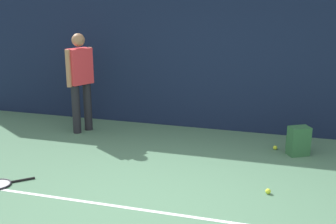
# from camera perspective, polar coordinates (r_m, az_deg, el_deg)

# --- Properties ---
(ground_plane) EXTENTS (12.00, 12.00, 0.00)m
(ground_plane) POSITION_cam_1_polar(r_m,az_deg,el_deg) (5.13, -1.27, -11.99)
(ground_plane) COLOR #4C7556
(back_fence) EXTENTS (10.00, 0.10, 2.39)m
(back_fence) POSITION_cam_1_polar(r_m,az_deg,el_deg) (7.55, 5.53, 6.60)
(back_fence) COLOR #141E38
(back_fence) RESTS_ON ground
(court_line) EXTENTS (9.00, 0.05, 0.00)m
(court_line) POSITION_cam_1_polar(r_m,az_deg,el_deg) (4.98, -1.93, -12.93)
(court_line) COLOR white
(court_line) RESTS_ON ground
(tennis_player) EXTENTS (0.38, 0.48, 1.70)m
(tennis_player) POSITION_cam_1_polar(r_m,az_deg,el_deg) (7.52, -11.46, 4.54)
(tennis_player) COLOR black
(tennis_player) RESTS_ON ground
(tennis_racket) EXTENTS (0.57, 0.54, 0.03)m
(tennis_racket) POSITION_cam_1_polar(r_m,az_deg,el_deg) (5.98, -21.12, -8.81)
(tennis_racket) COLOR black
(tennis_racket) RESTS_ON ground
(backpack) EXTENTS (0.36, 0.37, 0.44)m
(backpack) POSITION_cam_1_polar(r_m,az_deg,el_deg) (6.78, 16.73, -3.69)
(backpack) COLOR #2D6038
(backpack) RESTS_ON ground
(tennis_ball_near_player) EXTENTS (0.07, 0.07, 0.07)m
(tennis_ball_near_player) POSITION_cam_1_polar(r_m,az_deg,el_deg) (6.94, 13.92, -4.57)
(tennis_ball_near_player) COLOR #CCE033
(tennis_ball_near_player) RESTS_ON ground
(tennis_ball_far_left) EXTENTS (0.07, 0.07, 0.07)m
(tennis_ball_far_left) POSITION_cam_1_polar(r_m,az_deg,el_deg) (5.49, 13.03, -10.12)
(tennis_ball_far_left) COLOR #CCE033
(tennis_ball_far_left) RESTS_ON ground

